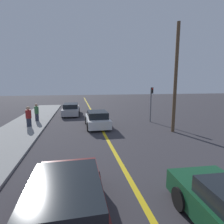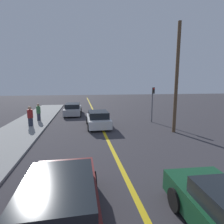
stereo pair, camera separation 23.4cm
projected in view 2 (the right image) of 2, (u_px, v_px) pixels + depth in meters
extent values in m
cube|color=gold|center=(98.00, 120.00, 17.18)|extent=(0.20, 60.00, 0.01)
cube|color=gray|center=(23.00, 128.00, 13.76)|extent=(3.43, 31.18, 0.12)
cylinder|color=black|center=(176.00, 200.00, 4.87)|extent=(0.25, 0.65, 0.64)
cube|color=maroon|center=(60.00, 208.00, 4.24)|extent=(1.84, 4.09, 0.70)
cube|color=black|center=(58.00, 191.00, 3.95)|extent=(1.62, 2.25, 0.45)
cylinder|color=black|center=(36.00, 188.00, 5.35)|extent=(0.22, 0.70, 0.70)
cylinder|color=black|center=(93.00, 183.00, 5.64)|extent=(0.22, 0.70, 0.70)
cube|color=silver|center=(98.00, 121.00, 14.52)|extent=(1.75, 3.92, 0.64)
cube|color=black|center=(98.00, 114.00, 14.24)|extent=(1.53, 2.16, 0.50)
cylinder|color=black|center=(88.00, 120.00, 15.57)|extent=(0.22, 0.67, 0.67)
cylinder|color=black|center=(106.00, 119.00, 15.87)|extent=(0.22, 0.67, 0.67)
cylinder|color=black|center=(89.00, 127.00, 13.22)|extent=(0.22, 0.67, 0.67)
cylinder|color=black|center=(110.00, 126.00, 13.51)|extent=(0.22, 0.67, 0.67)
cube|color=#9E9EA3|center=(73.00, 110.00, 20.38)|extent=(1.89, 4.82, 0.68)
cube|color=black|center=(73.00, 106.00, 20.06)|extent=(1.62, 2.67, 0.48)
cylinder|color=black|center=(67.00, 110.00, 21.73)|extent=(0.24, 0.61, 0.60)
cylinder|color=black|center=(81.00, 110.00, 21.98)|extent=(0.24, 0.61, 0.60)
cylinder|color=black|center=(64.00, 114.00, 18.84)|extent=(0.24, 0.61, 0.60)
cylinder|color=black|center=(80.00, 114.00, 19.09)|extent=(0.24, 0.61, 0.60)
cylinder|color=#282D3D|center=(31.00, 122.00, 14.26)|extent=(0.37, 0.37, 0.67)
cylinder|color=maroon|center=(30.00, 114.00, 14.16)|extent=(0.43, 0.43, 0.67)
sphere|color=tan|center=(30.00, 108.00, 14.08)|extent=(0.28, 0.28, 0.28)
cylinder|color=#282D3D|center=(39.00, 117.00, 16.41)|extent=(0.32, 0.32, 0.68)
cylinder|color=#336B3D|center=(38.00, 110.00, 16.31)|extent=(0.37, 0.37, 0.68)
sphere|color=tan|center=(38.00, 105.00, 16.23)|extent=(0.24, 0.24, 0.24)
cylinder|color=slate|center=(152.00, 105.00, 16.11)|extent=(0.12, 0.12, 3.22)
cube|color=black|center=(153.00, 90.00, 15.73)|extent=(0.18, 0.18, 0.55)
sphere|color=red|center=(154.00, 89.00, 15.61)|extent=(0.14, 0.14, 0.14)
cylinder|color=brown|center=(177.00, 79.00, 12.36)|extent=(0.24, 0.24, 7.73)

